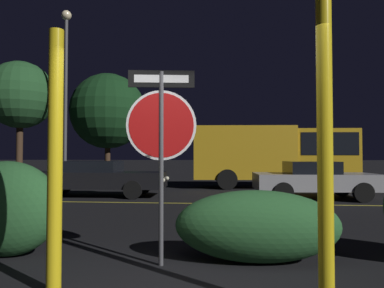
{
  "coord_description": "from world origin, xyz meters",
  "views": [
    {
      "loc": [
        0.41,
        -3.38,
        1.38
      ],
      "look_at": [
        -0.38,
        4.54,
        1.64
      ],
      "focal_mm": 35.0,
      "sensor_mm": 36.0,
      "label": 1
    }
  ],
  "objects_px": {
    "passing_car_3": "(314,179)",
    "tree_0": "(108,111)",
    "hedge_bush_2": "(257,226)",
    "tree_1": "(20,95)",
    "stop_sign": "(161,127)",
    "yellow_pole_right": "(325,158)",
    "passing_car_2": "(95,178)",
    "street_lamp": "(66,74)",
    "hedge_bush_1": "(7,208)",
    "yellow_pole_left": "(55,160)",
    "delivery_truck": "(277,153)"
  },
  "relations": [
    {
      "from": "stop_sign",
      "to": "tree_0",
      "type": "relative_size",
      "value": 0.4
    },
    {
      "from": "hedge_bush_2",
      "to": "street_lamp",
      "type": "xyz_separation_m",
      "value": [
        -7.87,
        11.49,
        4.69
      ]
    },
    {
      "from": "delivery_truck",
      "to": "yellow_pole_left",
      "type": "bearing_deg",
      "value": -20.52
    },
    {
      "from": "hedge_bush_1",
      "to": "passing_car_3",
      "type": "height_order",
      "value": "hedge_bush_1"
    },
    {
      "from": "stop_sign",
      "to": "tree_1",
      "type": "bearing_deg",
      "value": 117.97
    },
    {
      "from": "hedge_bush_2",
      "to": "passing_car_2",
      "type": "bearing_deg",
      "value": 123.4
    },
    {
      "from": "hedge_bush_2",
      "to": "street_lamp",
      "type": "height_order",
      "value": "street_lamp"
    },
    {
      "from": "passing_car_2",
      "to": "street_lamp",
      "type": "height_order",
      "value": "street_lamp"
    },
    {
      "from": "yellow_pole_left",
      "to": "tree_1",
      "type": "distance_m",
      "value": 16.87
    },
    {
      "from": "street_lamp",
      "to": "stop_sign",
      "type": "bearing_deg",
      "value": -60.51
    },
    {
      "from": "yellow_pole_left",
      "to": "hedge_bush_1",
      "type": "distance_m",
      "value": 1.97
    },
    {
      "from": "hedge_bush_1",
      "to": "tree_0",
      "type": "height_order",
      "value": "tree_0"
    },
    {
      "from": "stop_sign",
      "to": "hedge_bush_2",
      "type": "height_order",
      "value": "stop_sign"
    },
    {
      "from": "tree_1",
      "to": "stop_sign",
      "type": "bearing_deg",
      "value": -53.61
    },
    {
      "from": "yellow_pole_right",
      "to": "hedge_bush_2",
      "type": "xyz_separation_m",
      "value": [
        -0.45,
        1.72,
        -0.9
      ]
    },
    {
      "from": "passing_car_3",
      "to": "tree_0",
      "type": "xyz_separation_m",
      "value": [
        -9.81,
        8.71,
        3.38
      ]
    },
    {
      "from": "hedge_bush_2",
      "to": "delivery_truck",
      "type": "height_order",
      "value": "delivery_truck"
    },
    {
      "from": "yellow_pole_left",
      "to": "stop_sign",
      "type": "bearing_deg",
      "value": 49.9
    },
    {
      "from": "hedge_bush_2",
      "to": "tree_1",
      "type": "height_order",
      "value": "tree_1"
    },
    {
      "from": "stop_sign",
      "to": "hedge_bush_1",
      "type": "height_order",
      "value": "stop_sign"
    },
    {
      "from": "stop_sign",
      "to": "yellow_pole_left",
      "type": "distance_m",
      "value": 1.46
    },
    {
      "from": "yellow_pole_right",
      "to": "hedge_bush_1",
      "type": "bearing_deg",
      "value": 156.7
    },
    {
      "from": "yellow_pole_left",
      "to": "delivery_truck",
      "type": "distance_m",
      "value": 13.67
    },
    {
      "from": "stop_sign",
      "to": "street_lamp",
      "type": "distance_m",
      "value": 13.92
    },
    {
      "from": "stop_sign",
      "to": "hedge_bush_1",
      "type": "relative_size",
      "value": 1.63
    },
    {
      "from": "passing_car_2",
      "to": "tree_1",
      "type": "height_order",
      "value": "tree_1"
    },
    {
      "from": "tree_0",
      "to": "yellow_pole_right",
      "type": "bearing_deg",
      "value": -66.25
    },
    {
      "from": "yellow_pole_right",
      "to": "hedge_bush_1",
      "type": "relative_size",
      "value": 1.79
    },
    {
      "from": "hedge_bush_1",
      "to": "tree_1",
      "type": "bearing_deg",
      "value": 119.96
    },
    {
      "from": "hedge_bush_2",
      "to": "tree_1",
      "type": "bearing_deg",
      "value": 130.3
    },
    {
      "from": "passing_car_3",
      "to": "delivery_truck",
      "type": "bearing_deg",
      "value": -174.45
    },
    {
      "from": "stop_sign",
      "to": "tree_1",
      "type": "relative_size",
      "value": 0.4
    },
    {
      "from": "yellow_pole_left",
      "to": "passing_car_3",
      "type": "height_order",
      "value": "yellow_pole_left"
    },
    {
      "from": "yellow_pole_left",
      "to": "tree_0",
      "type": "relative_size",
      "value": 0.43
    },
    {
      "from": "yellow_pole_right",
      "to": "passing_car_3",
      "type": "bearing_deg",
      "value": 78.28
    },
    {
      "from": "passing_car_2",
      "to": "passing_car_3",
      "type": "relative_size",
      "value": 1.24
    },
    {
      "from": "passing_car_3",
      "to": "street_lamp",
      "type": "relative_size",
      "value": 0.49
    },
    {
      "from": "passing_car_3",
      "to": "street_lamp",
      "type": "bearing_deg",
      "value": -114.09
    },
    {
      "from": "stop_sign",
      "to": "yellow_pole_left",
      "type": "height_order",
      "value": "yellow_pole_left"
    },
    {
      "from": "delivery_truck",
      "to": "tree_0",
      "type": "bearing_deg",
      "value": -119.98
    },
    {
      "from": "passing_car_2",
      "to": "delivery_truck",
      "type": "height_order",
      "value": "delivery_truck"
    },
    {
      "from": "stop_sign",
      "to": "street_lamp",
      "type": "xyz_separation_m",
      "value": [
        -6.65,
        11.75,
        3.4
      ]
    },
    {
      "from": "stop_sign",
      "to": "yellow_pole_right",
      "type": "bearing_deg",
      "value": -49.43
    },
    {
      "from": "passing_car_3",
      "to": "tree_1",
      "type": "bearing_deg",
      "value": -114.6
    },
    {
      "from": "yellow_pole_left",
      "to": "hedge_bush_1",
      "type": "bearing_deg",
      "value": 135.68
    },
    {
      "from": "delivery_truck",
      "to": "tree_0",
      "type": "height_order",
      "value": "tree_0"
    },
    {
      "from": "hedge_bush_2",
      "to": "yellow_pole_right",
      "type": "bearing_deg",
      "value": -75.28
    },
    {
      "from": "hedge_bush_2",
      "to": "street_lamp",
      "type": "relative_size",
      "value": 0.26
    },
    {
      "from": "street_lamp",
      "to": "delivery_truck",
      "type": "bearing_deg",
      "value": 1.72
    },
    {
      "from": "yellow_pole_right",
      "to": "passing_car_3",
      "type": "height_order",
      "value": "yellow_pole_right"
    }
  ]
}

